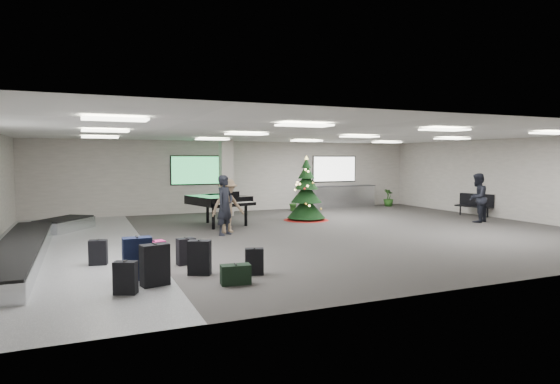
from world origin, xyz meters
name	(u,v)px	position (x,y,z in m)	size (l,w,h in m)	color
ground	(306,233)	(0.00, 0.00, 0.00)	(18.00, 18.00, 0.00)	#32302E
room_envelope	(286,161)	(-0.38, 0.67, 2.33)	(18.02, 14.02, 3.21)	#A49E96
baggage_carousel	(32,244)	(-7.84, -0.08, 0.21)	(2.28, 9.71, 0.43)	silver
service_counter	(337,196)	(5.00, 6.65, 0.55)	(4.05, 0.65, 1.08)	silver
suitcase_0	(155,265)	(-5.39, -4.57, 0.40)	(0.56, 0.39, 0.81)	black
suitcase_1	(199,258)	(-4.42, -4.07, 0.36)	(0.52, 0.42, 0.74)	black
pink_suitcase	(153,259)	(-5.32, -3.81, 0.36)	(0.50, 0.34, 0.74)	#E31D78
suitcase_3	(186,251)	(-4.49, -3.03, 0.30)	(0.44, 0.29, 0.62)	black
navy_suitcase	(137,258)	(-5.65, -3.96, 0.42)	(0.55, 0.33, 0.87)	black
suitcase_5	(126,278)	(-5.95, -4.95, 0.29)	(0.44, 0.35, 0.60)	black
green_duffel	(236,274)	(-3.96, -5.06, 0.19)	(0.59, 0.34, 0.39)	black
suitcase_7	(254,261)	(-3.38, -4.50, 0.27)	(0.42, 0.30, 0.57)	black
suitcase_8	(98,253)	(-6.32, -2.31, 0.29)	(0.42, 0.30, 0.59)	black
christmas_tree	(306,198)	(1.45, 2.89, 0.87)	(1.78, 1.78, 2.53)	maroon
grand_piano	(219,201)	(-2.08, 2.80, 0.89)	(2.19, 2.56, 1.26)	black
bench	(476,203)	(8.60, 1.32, 0.53)	(0.96, 1.55, 0.93)	black
traveler_a	(225,205)	(-2.51, 0.62, 0.94)	(0.69, 0.45, 1.89)	black
traveler_b	(228,206)	(-2.28, 1.09, 0.88)	(1.13, 0.65, 1.75)	#896E54
traveler_bench	(477,198)	(7.11, -0.20, 0.93)	(0.90, 0.70, 1.86)	black
potted_plant_left	(294,203)	(2.35, 6.05, 0.39)	(0.42, 0.34, 0.77)	#153B12
potted_plant_right	(388,198)	(7.68, 6.13, 0.44)	(0.49, 0.49, 0.88)	#153B12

